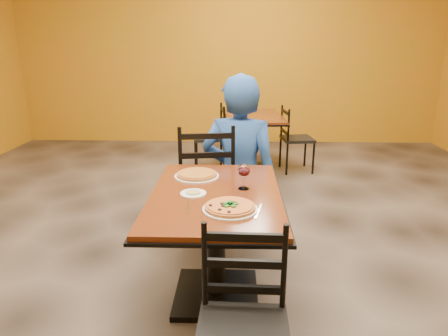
{
  "coord_description": "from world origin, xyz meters",
  "views": [
    {
      "loc": [
        0.12,
        -2.82,
        1.64
      ],
      "look_at": [
        0.05,
        -0.3,
        0.85
      ],
      "focal_mm": 32.01,
      "sensor_mm": 36.0,
      "label": 1
    }
  ],
  "objects_px": {
    "table_second": "(253,130)",
    "diner": "(240,156)",
    "plate_main": "(230,209)",
    "side_plate": "(193,194)",
    "chair_second_left": "(209,138)",
    "chair_main_near": "(243,336)",
    "pizza_main": "(230,206)",
    "table_main": "(216,221)",
    "chair_second_right": "(297,139)",
    "plate_far": "(197,176)",
    "pizza_far": "(197,174)",
    "chair_main_far": "(206,180)",
    "wine_glass": "(244,175)"
  },
  "relations": [
    {
      "from": "table_second",
      "to": "diner",
      "type": "bearing_deg",
      "value": -96.14
    },
    {
      "from": "plate_main",
      "to": "side_plate",
      "type": "distance_m",
      "value": 0.33
    },
    {
      "from": "chair_second_left",
      "to": "diner",
      "type": "xyz_separation_m",
      "value": [
        0.39,
        -1.83,
        0.27
      ]
    },
    {
      "from": "chair_main_near",
      "to": "pizza_main",
      "type": "xyz_separation_m",
      "value": [
        -0.07,
        0.64,
        0.33
      ]
    },
    {
      "from": "table_main",
      "to": "chair_second_right",
      "type": "distance_m",
      "value": 3.0
    },
    {
      "from": "table_main",
      "to": "chair_main_near",
      "type": "bearing_deg",
      "value": -80.05
    },
    {
      "from": "diner",
      "to": "chair_main_near",
      "type": "bearing_deg",
      "value": 100.95
    },
    {
      "from": "table_main",
      "to": "plate_far",
      "type": "height_order",
      "value": "plate_far"
    },
    {
      "from": "chair_second_left",
      "to": "plate_main",
      "type": "xyz_separation_m",
      "value": [
        0.32,
        -3.11,
        0.32
      ]
    },
    {
      "from": "diner",
      "to": "pizza_far",
      "type": "distance_m",
      "value": 0.77
    },
    {
      "from": "chair_main_far",
      "to": "chair_second_left",
      "type": "distance_m",
      "value": 1.92
    },
    {
      "from": "side_plate",
      "to": "pizza_far",
      "type": "bearing_deg",
      "value": 91.71
    },
    {
      "from": "table_main",
      "to": "chair_second_right",
      "type": "xyz_separation_m",
      "value": [
        0.94,
        2.85,
        -0.13
      ]
    },
    {
      "from": "pizza_far",
      "to": "chair_second_right",
      "type": "bearing_deg",
      "value": 66.87
    },
    {
      "from": "pizza_main",
      "to": "table_main",
      "type": "bearing_deg",
      "value": 109.27
    },
    {
      "from": "chair_main_far",
      "to": "plate_far",
      "type": "height_order",
      "value": "chair_main_far"
    },
    {
      "from": "pizza_main",
      "to": "pizza_far",
      "type": "relative_size",
      "value": 1.01
    },
    {
      "from": "side_plate",
      "to": "pizza_main",
      "type": "bearing_deg",
      "value": -45.7
    },
    {
      "from": "chair_main_near",
      "to": "pizza_main",
      "type": "distance_m",
      "value": 0.72
    },
    {
      "from": "chair_main_near",
      "to": "wine_glass",
      "type": "height_order",
      "value": "wine_glass"
    },
    {
      "from": "plate_main",
      "to": "pizza_far",
      "type": "relative_size",
      "value": 1.11
    },
    {
      "from": "pizza_main",
      "to": "plate_far",
      "type": "xyz_separation_m",
      "value": [
        -0.24,
        0.57,
        -0.02
      ]
    },
    {
      "from": "table_second",
      "to": "pizza_far",
      "type": "bearing_deg",
      "value": -101.18
    },
    {
      "from": "chair_main_near",
      "to": "chair_main_far",
      "type": "height_order",
      "value": "chair_main_far"
    },
    {
      "from": "table_main",
      "to": "plate_far",
      "type": "distance_m",
      "value": 0.4
    },
    {
      "from": "chair_second_right",
      "to": "plate_main",
      "type": "height_order",
      "value": "chair_second_right"
    },
    {
      "from": "chair_second_right",
      "to": "diner",
      "type": "relative_size",
      "value": 0.61
    },
    {
      "from": "table_second",
      "to": "chair_main_near",
      "type": "height_order",
      "value": "chair_main_near"
    },
    {
      "from": "pizza_far",
      "to": "diner",
      "type": "bearing_deg",
      "value": 66.62
    },
    {
      "from": "chair_second_left",
      "to": "pizza_main",
      "type": "height_order",
      "value": "chair_second_left"
    },
    {
      "from": "table_main",
      "to": "diner",
      "type": "distance_m",
      "value": 1.04
    },
    {
      "from": "table_second",
      "to": "table_main",
      "type": "bearing_deg",
      "value": -97.09
    },
    {
      "from": "chair_second_left",
      "to": "pizza_main",
      "type": "relative_size",
      "value": 3.1
    },
    {
      "from": "chair_second_right",
      "to": "chair_main_far",
      "type": "bearing_deg",
      "value": 142.68
    },
    {
      "from": "plate_main",
      "to": "pizza_main",
      "type": "height_order",
      "value": "pizza_main"
    },
    {
      "from": "chair_main_far",
      "to": "plate_main",
      "type": "relative_size",
      "value": 3.3
    },
    {
      "from": "pizza_far",
      "to": "wine_glass",
      "type": "xyz_separation_m",
      "value": [
        0.32,
        -0.23,
        0.07
      ]
    },
    {
      "from": "table_second",
      "to": "chair_second_left",
      "type": "xyz_separation_m",
      "value": [
        -0.58,
        0.0,
        -0.11
      ]
    },
    {
      "from": "chair_second_right",
      "to": "pizza_far",
      "type": "relative_size",
      "value": 3.07
    },
    {
      "from": "chair_main_far",
      "to": "pizza_far",
      "type": "height_order",
      "value": "chair_main_far"
    },
    {
      "from": "side_plate",
      "to": "plate_far",
      "type": "bearing_deg",
      "value": 91.71
    },
    {
      "from": "plate_far",
      "to": "table_main",
      "type": "bearing_deg",
      "value": -64.49
    },
    {
      "from": "table_main",
      "to": "chair_main_far",
      "type": "distance_m",
      "value": 0.94
    },
    {
      "from": "table_second",
      "to": "chair_main_near",
      "type": "xyz_separation_m",
      "value": [
        -0.2,
        -3.75,
        -0.11
      ]
    },
    {
      "from": "chair_main_far",
      "to": "plate_main",
      "type": "bearing_deg",
      "value": 92.73
    },
    {
      "from": "chair_second_right",
      "to": "diner",
      "type": "height_order",
      "value": "diner"
    },
    {
      "from": "table_main",
      "to": "wine_glass",
      "type": "relative_size",
      "value": 6.83
    },
    {
      "from": "plate_main",
      "to": "plate_far",
      "type": "relative_size",
      "value": 1.0
    },
    {
      "from": "pizza_far",
      "to": "wine_glass",
      "type": "relative_size",
      "value": 1.56
    },
    {
      "from": "table_main",
      "to": "pizza_far",
      "type": "height_order",
      "value": "pizza_far"
    }
  ]
}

